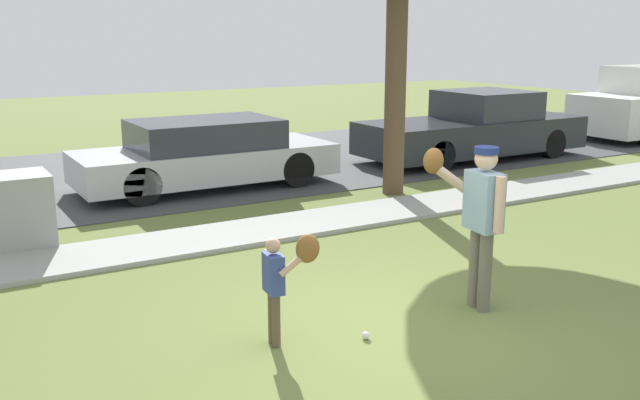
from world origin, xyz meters
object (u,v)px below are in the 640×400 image
at_px(baseball, 366,335).
at_px(parked_pickup_dark, 475,129).
at_px(parked_sedan_silver, 206,154).
at_px(person_child, 283,274).
at_px(utility_cabinet, 18,211).
at_px(person_adult, 479,209).

relative_size(baseball, parked_pickup_dark, 0.01).
relative_size(baseball, parked_sedan_silver, 0.02).
distance_m(person_child, parked_pickup_dark, 10.38).
distance_m(person_child, parked_sedan_silver, 6.84).
bearing_deg(baseball, parked_pickup_dark, 42.09).
distance_m(utility_cabinet, parked_pickup_dark, 9.96).
bearing_deg(utility_cabinet, baseball, -63.58).
relative_size(person_adult, person_child, 1.60).
relative_size(person_adult, parked_sedan_silver, 0.36).
relative_size(parked_sedan_silver, parked_pickup_dark, 0.88).
xyz_separation_m(baseball, utility_cabinet, (-2.31, 4.65, 0.46)).
height_order(person_adult, parked_sedan_silver, person_adult).
distance_m(baseball, parked_pickup_dark, 10.04).
bearing_deg(person_adult, utility_cabinet, -43.89).
bearing_deg(person_child, baseball, -14.25).
bearing_deg(parked_pickup_dark, person_child, 38.32).
distance_m(person_adult, parked_pickup_dark, 8.99).
bearing_deg(baseball, utility_cabinet, 116.42).
bearing_deg(person_child, parked_sedan_silver, 81.45).
xyz_separation_m(person_adult, person_child, (-2.09, 0.21, -0.37)).
bearing_deg(baseball, person_adult, 2.88).
bearing_deg(baseball, person_child, 158.53).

